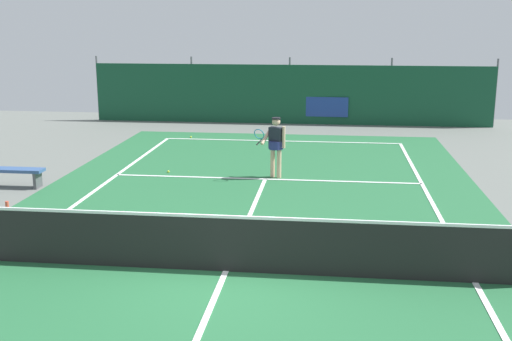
# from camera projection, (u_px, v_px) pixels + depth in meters

# --- Properties ---
(ground_plane) EXTENTS (36.00, 36.00, 0.00)m
(ground_plane) POSITION_uv_depth(u_px,v_px,m) (226.00, 271.00, 10.75)
(ground_plane) COLOR slate
(court_surface) EXTENTS (11.02, 26.60, 0.01)m
(court_surface) POSITION_uv_depth(u_px,v_px,m) (226.00, 271.00, 10.75)
(court_surface) COLOR #236038
(court_surface) RESTS_ON ground
(tennis_net) EXTENTS (10.12, 0.10, 1.10)m
(tennis_net) POSITION_uv_depth(u_px,v_px,m) (226.00, 243.00, 10.63)
(tennis_net) COLOR black
(tennis_net) RESTS_ON ground
(back_fence) EXTENTS (16.30, 0.98, 2.70)m
(back_fence) POSITION_uv_depth(u_px,v_px,m) (290.00, 106.00, 26.34)
(back_fence) COLOR #14472D
(back_fence) RESTS_ON ground
(tennis_player) EXTENTS (0.84, 0.65, 1.64)m
(tennis_player) POSITION_uv_depth(u_px,v_px,m) (276.00, 143.00, 16.92)
(tennis_player) COLOR #D8AD8C
(tennis_player) RESTS_ON ground
(tennis_ball_near_player) EXTENTS (0.07, 0.07, 0.07)m
(tennis_ball_near_player) POSITION_uv_depth(u_px,v_px,m) (168.00, 172.00, 17.67)
(tennis_ball_near_player) COLOR #CCDB33
(tennis_ball_near_player) RESTS_ON ground
(tennis_ball_midcourt) EXTENTS (0.07, 0.07, 0.07)m
(tennis_ball_midcourt) POSITION_uv_depth(u_px,v_px,m) (191.00, 137.00, 22.85)
(tennis_ball_midcourt) COLOR #CCDB33
(tennis_ball_midcourt) RESTS_ON ground
(parked_car) EXTENTS (2.13, 4.26, 1.68)m
(parked_car) POSITION_uv_depth(u_px,v_px,m) (328.00, 98.00, 27.61)
(parked_car) COLOR navy
(parked_car) RESTS_ON ground
(courtside_bench) EXTENTS (1.60, 0.40, 0.49)m
(courtside_bench) POSITION_uv_depth(u_px,v_px,m) (13.00, 173.00, 16.08)
(courtside_bench) COLOR #335184
(courtside_bench) RESTS_ON ground
(water_bottle) EXTENTS (0.08, 0.08, 0.24)m
(water_bottle) POSITION_uv_depth(u_px,v_px,m) (7.00, 206.00, 14.07)
(water_bottle) COLOR #D84C38
(water_bottle) RESTS_ON ground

